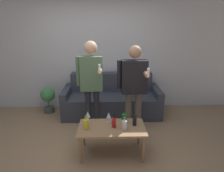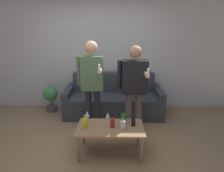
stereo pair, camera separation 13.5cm
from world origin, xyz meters
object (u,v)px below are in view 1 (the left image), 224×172
(coffee_table, at_px, (112,130))
(person_standing_left, at_px, (91,80))
(couch, at_px, (112,100))
(bottle_orange, at_px, (135,120))
(person_standing_right, at_px, (134,84))

(coffee_table, height_order, person_standing_left, person_standing_left)
(couch, relative_size, person_standing_left, 1.26)
(couch, xyz_separation_m, bottle_orange, (0.32, -1.44, 0.23))
(coffee_table, height_order, person_standing_right, person_standing_right)
(couch, relative_size, coffee_table, 2.09)
(coffee_table, distance_m, bottle_orange, 0.38)
(person_standing_right, bearing_deg, coffee_table, -122.31)
(couch, height_order, person_standing_right, person_standing_right)
(person_standing_left, bearing_deg, bottle_orange, -42.96)
(couch, bearing_deg, person_standing_left, -115.55)
(coffee_table, xyz_separation_m, person_standing_right, (0.40, 0.63, 0.54))
(coffee_table, bearing_deg, couch, 88.69)
(coffee_table, distance_m, person_standing_right, 0.92)
(coffee_table, bearing_deg, person_standing_left, 116.32)
(couch, distance_m, coffee_table, 1.49)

